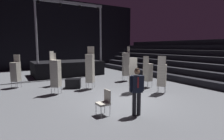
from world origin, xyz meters
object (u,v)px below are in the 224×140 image
chair_stack_mid_centre (133,75)px  chair_stack_rear_right (162,75)px  chair_stack_front_left (56,69)px  chair_stack_mid_left (126,64)px  equipment_road_case (73,83)px  man_with_tie (137,89)px  chair_stack_front_right (16,71)px  chair_stack_mid_right (56,73)px  stage_riser (67,67)px  chair_stack_rear_centre (148,72)px  loose_chair_near_man (105,101)px  chair_stack_rear_left (90,68)px

chair_stack_mid_centre → chair_stack_rear_right: size_ratio=0.96×
chair_stack_front_left → chair_stack_rear_right: 6.69m
chair_stack_mid_left → chair_stack_mid_centre: 3.53m
equipment_road_case → man_with_tie: bearing=-84.1°
chair_stack_front_right → chair_stack_front_left: bearing=-156.6°
equipment_road_case → chair_stack_rear_right: bearing=-44.2°
chair_stack_mid_right → stage_riser: bearing=-162.9°
chair_stack_mid_centre → chair_stack_rear_centre: 1.69m
chair_stack_mid_centre → equipment_road_case: (-2.50, 2.78, -0.69)m
man_with_tie → chair_stack_rear_centre: 4.88m
man_with_tie → loose_chair_near_man: 1.28m
chair_stack_front_left → chair_stack_mid_left: chair_stack_mid_left is taller
chair_stack_front_left → equipment_road_case: chair_stack_front_left is taller
chair_stack_front_left → loose_chair_near_man: size_ratio=2.26×
chair_stack_mid_left → chair_stack_rear_centre: 2.53m
chair_stack_mid_left → loose_chair_near_man: (-4.57, -5.28, -0.75)m
chair_stack_mid_right → equipment_road_case: size_ratio=2.56×
stage_riser → chair_stack_mid_centre: bearing=-81.4°
man_with_tie → chair_stack_rear_right: 3.73m
stage_riser → chair_stack_rear_right: (2.53, -9.14, 0.32)m
chair_stack_mid_left → chair_stack_rear_left: same height
stage_riser → equipment_road_case: size_ratio=6.81×
man_with_tie → chair_stack_mid_left: 6.92m
chair_stack_mid_centre → man_with_tie: bearing=-90.0°
chair_stack_mid_centre → loose_chair_near_man: chair_stack_mid_centre is taller
man_with_tie → chair_stack_mid_left: bearing=-105.4°
chair_stack_rear_right → loose_chair_near_man: 4.42m
chair_stack_rear_centre → chair_stack_rear_right: bearing=-18.6°
chair_stack_front_left → chair_stack_rear_right: bearing=104.3°
chair_stack_mid_right → equipment_road_case: bearing=165.9°
chair_stack_mid_left → chair_stack_rear_right: size_ratio=1.25×
stage_riser → chair_stack_mid_right: size_ratio=2.66×
man_with_tie → chair_stack_front_right: bearing=-48.4°
chair_stack_front_left → chair_stack_mid_left: (4.90, -0.93, 0.21)m
stage_riser → chair_stack_mid_right: (-2.51, -6.44, 0.45)m
chair_stack_mid_centre → chair_stack_mid_left: bearing=96.2°
chair_stack_rear_centre → man_with_tie: bearing=-53.1°
chair_stack_rear_left → stage_riser: bearing=-51.6°
chair_stack_mid_left → chair_stack_rear_left: size_ratio=1.00×
loose_chair_near_man → chair_stack_mid_left: bearing=-44.2°
loose_chair_near_man → stage_riser: bearing=-12.4°
man_with_tie → chair_stack_rear_left: size_ratio=0.70×
chair_stack_rear_left → chair_stack_rear_centre: size_ratio=1.30×
chair_stack_front_left → chair_stack_rear_left: 2.54m
man_with_tie → chair_stack_mid_centre: bearing=-108.5°
chair_stack_rear_centre → loose_chair_near_man: 5.30m
man_with_tie → chair_stack_mid_left: size_ratio=0.70×
chair_stack_front_right → chair_stack_rear_right: bearing=179.3°
chair_stack_front_left → equipment_road_case: (0.75, -1.25, -0.78)m
chair_stack_rear_right → equipment_road_case: chair_stack_rear_right is taller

